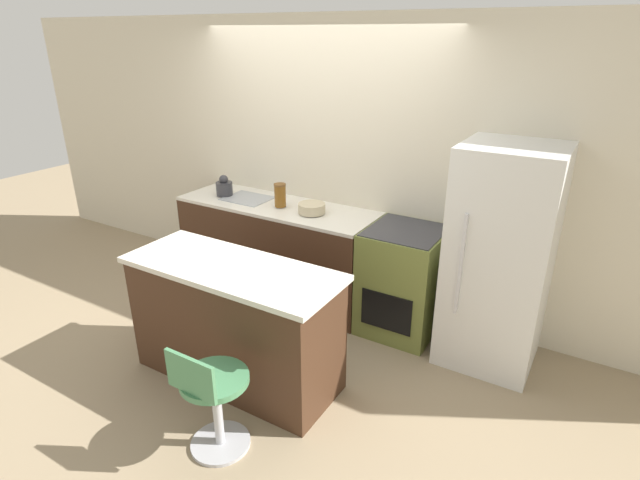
{
  "coord_description": "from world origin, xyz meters",
  "views": [
    {
      "loc": [
        2.37,
        -3.29,
        2.44
      ],
      "look_at": [
        0.57,
        -0.29,
        0.98
      ],
      "focal_mm": 28.0,
      "sensor_mm": 36.0,
      "label": 1
    }
  ],
  "objects_px": {
    "oven_range": "(403,281)",
    "refrigerator": "(500,259)",
    "stool_chair": "(213,399)",
    "kettle": "(224,187)",
    "mixing_bowl": "(312,208)"
  },
  "relations": [
    {
      "from": "oven_range",
      "to": "refrigerator",
      "type": "height_order",
      "value": "refrigerator"
    },
    {
      "from": "kettle",
      "to": "stool_chair",
      "type": "bearing_deg",
      "value": -51.68
    },
    {
      "from": "oven_range",
      "to": "stool_chair",
      "type": "bearing_deg",
      "value": -103.27
    },
    {
      "from": "refrigerator",
      "to": "stool_chair",
      "type": "height_order",
      "value": "refrigerator"
    },
    {
      "from": "stool_chair",
      "to": "kettle",
      "type": "height_order",
      "value": "kettle"
    },
    {
      "from": "oven_range",
      "to": "mixing_bowl",
      "type": "xyz_separation_m",
      "value": [
        -0.89,
        -0.04,
        0.51
      ]
    },
    {
      "from": "refrigerator",
      "to": "kettle",
      "type": "distance_m",
      "value": 2.68
    },
    {
      "from": "refrigerator",
      "to": "stool_chair",
      "type": "bearing_deg",
      "value": -122.8
    },
    {
      "from": "oven_range",
      "to": "refrigerator",
      "type": "bearing_deg",
      "value": -1.48
    },
    {
      "from": "oven_range",
      "to": "refrigerator",
      "type": "distance_m",
      "value": 0.86
    },
    {
      "from": "oven_range",
      "to": "refrigerator",
      "type": "xyz_separation_m",
      "value": [
        0.76,
        -0.02,
        0.4
      ]
    },
    {
      "from": "stool_chair",
      "to": "kettle",
      "type": "relative_size",
      "value": 3.81
    },
    {
      "from": "oven_range",
      "to": "kettle",
      "type": "bearing_deg",
      "value": -178.88
    },
    {
      "from": "refrigerator",
      "to": "mixing_bowl",
      "type": "relative_size",
      "value": 7.07
    },
    {
      "from": "oven_range",
      "to": "stool_chair",
      "type": "distance_m",
      "value": 1.95
    }
  ]
}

